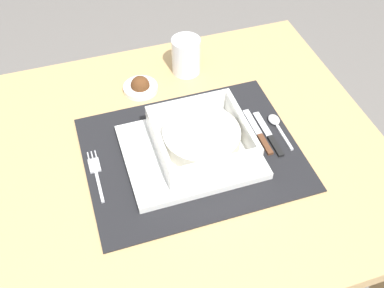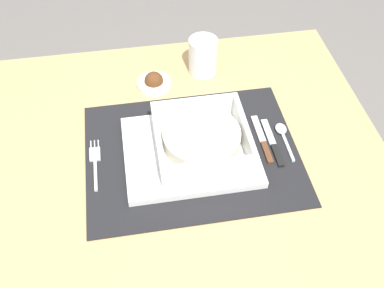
# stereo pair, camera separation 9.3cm
# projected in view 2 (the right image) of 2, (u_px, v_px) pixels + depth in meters

# --- Properties ---
(dining_table) EXTENTS (0.86, 0.74, 0.73)m
(dining_table) POSITION_uv_depth(u_px,v_px,m) (180.00, 182.00, 1.05)
(dining_table) COLOR tan
(dining_table) RESTS_ON ground
(placemat) EXTENTS (0.44, 0.34, 0.00)m
(placemat) POSITION_uv_depth(u_px,v_px,m) (192.00, 153.00, 0.95)
(placemat) COLOR black
(placemat) RESTS_ON dining_table
(serving_plate) EXTENTS (0.27, 0.22, 0.02)m
(serving_plate) POSITION_uv_depth(u_px,v_px,m) (190.00, 151.00, 0.95)
(serving_plate) COLOR white
(serving_plate) RESTS_ON placemat
(porridge_bowl) EXTENTS (0.18, 0.18, 0.06)m
(porridge_bowl) POSITION_uv_depth(u_px,v_px,m) (202.00, 140.00, 0.92)
(porridge_bowl) COLOR white
(porridge_bowl) RESTS_ON serving_plate
(fork) EXTENTS (0.02, 0.13, 0.00)m
(fork) POSITION_uv_depth(u_px,v_px,m) (95.00, 160.00, 0.94)
(fork) COLOR silver
(fork) RESTS_ON placemat
(spoon) EXTENTS (0.02, 0.11, 0.01)m
(spoon) POSITION_uv_depth(u_px,v_px,m) (282.00, 132.00, 0.99)
(spoon) COLOR silver
(spoon) RESTS_ON placemat
(butter_knife) EXTENTS (0.01, 0.13, 0.01)m
(butter_knife) POSITION_uv_depth(u_px,v_px,m) (273.00, 145.00, 0.96)
(butter_knife) COLOR black
(butter_knife) RESTS_ON placemat
(bread_knife) EXTENTS (0.01, 0.14, 0.01)m
(bread_knife) POSITION_uv_depth(u_px,v_px,m) (263.00, 142.00, 0.97)
(bread_knife) COLOR #59331E
(bread_knife) RESTS_ON placemat
(drinking_glass) EXTENTS (0.07, 0.07, 0.09)m
(drinking_glass) POSITION_uv_depth(u_px,v_px,m) (203.00, 58.00, 1.11)
(drinking_glass) COLOR white
(drinking_glass) RESTS_ON dining_table
(condiment_saucer) EXTENTS (0.08, 0.08, 0.04)m
(condiment_saucer) POSITION_uv_depth(u_px,v_px,m) (154.00, 82.00, 1.09)
(condiment_saucer) COLOR white
(condiment_saucer) RESTS_ON dining_table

